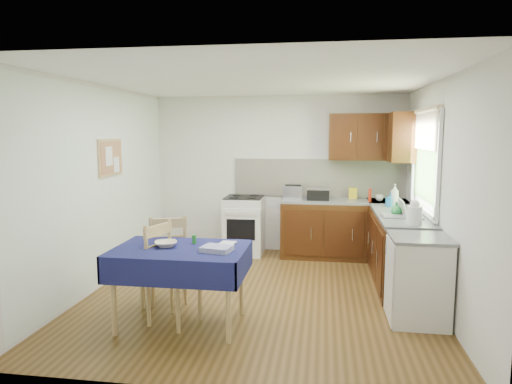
# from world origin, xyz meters

# --- Properties ---
(floor) EXTENTS (4.20, 4.20, 0.00)m
(floor) POSITION_xyz_m (0.00, 0.00, 0.00)
(floor) COLOR #4A3313
(floor) RESTS_ON ground
(ceiling) EXTENTS (4.00, 4.20, 0.02)m
(ceiling) POSITION_xyz_m (0.00, 0.00, 2.50)
(ceiling) COLOR white
(ceiling) RESTS_ON wall_back
(wall_back) EXTENTS (4.00, 0.02, 2.50)m
(wall_back) POSITION_xyz_m (0.00, 2.10, 1.25)
(wall_back) COLOR silver
(wall_back) RESTS_ON ground
(wall_front) EXTENTS (4.00, 0.02, 2.50)m
(wall_front) POSITION_xyz_m (0.00, -2.10, 1.25)
(wall_front) COLOR silver
(wall_front) RESTS_ON ground
(wall_left) EXTENTS (0.02, 4.20, 2.50)m
(wall_left) POSITION_xyz_m (-2.00, 0.00, 1.25)
(wall_left) COLOR white
(wall_left) RESTS_ON ground
(wall_right) EXTENTS (0.02, 4.20, 2.50)m
(wall_right) POSITION_xyz_m (2.00, 0.00, 1.25)
(wall_right) COLOR silver
(wall_right) RESTS_ON ground
(base_cabinets) EXTENTS (1.90, 2.30, 0.86)m
(base_cabinets) POSITION_xyz_m (1.36, 1.26, 0.43)
(base_cabinets) COLOR #351C09
(base_cabinets) RESTS_ON ground
(worktop_back) EXTENTS (1.90, 0.60, 0.04)m
(worktop_back) POSITION_xyz_m (1.05, 1.80, 0.88)
(worktop_back) COLOR slate
(worktop_back) RESTS_ON base_cabinets
(worktop_right) EXTENTS (0.60, 1.70, 0.04)m
(worktop_right) POSITION_xyz_m (1.70, 0.65, 0.88)
(worktop_right) COLOR slate
(worktop_right) RESTS_ON base_cabinets
(worktop_corner) EXTENTS (0.60, 0.60, 0.04)m
(worktop_corner) POSITION_xyz_m (1.70, 1.80, 0.88)
(worktop_corner) COLOR slate
(worktop_corner) RESTS_ON base_cabinets
(splashback) EXTENTS (2.70, 0.02, 0.60)m
(splashback) POSITION_xyz_m (0.65, 2.08, 1.20)
(splashback) COLOR white
(splashback) RESTS_ON wall_back
(upper_cabinets) EXTENTS (1.20, 0.85, 0.70)m
(upper_cabinets) POSITION_xyz_m (1.52, 1.80, 1.85)
(upper_cabinets) COLOR #351C09
(upper_cabinets) RESTS_ON wall_back
(stove) EXTENTS (0.60, 0.61, 0.92)m
(stove) POSITION_xyz_m (-0.50, 1.80, 0.46)
(stove) COLOR white
(stove) RESTS_ON ground
(window) EXTENTS (0.04, 1.48, 1.26)m
(window) POSITION_xyz_m (1.97, 0.70, 1.65)
(window) COLOR #2F5021
(window) RESTS_ON wall_right
(fridge) EXTENTS (0.58, 0.60, 0.89)m
(fridge) POSITION_xyz_m (1.70, -0.55, 0.44)
(fridge) COLOR white
(fridge) RESTS_ON ground
(corkboard) EXTENTS (0.04, 0.62, 0.47)m
(corkboard) POSITION_xyz_m (-1.97, 0.30, 1.60)
(corkboard) COLOR tan
(corkboard) RESTS_ON wall_left
(dining_table) EXTENTS (1.30, 0.88, 0.79)m
(dining_table) POSITION_xyz_m (-0.65, -0.98, 0.68)
(dining_table) COLOR #121042
(dining_table) RESTS_ON ground
(chair_far) EXTENTS (0.57, 0.57, 1.01)m
(chair_far) POSITION_xyz_m (-0.98, -0.39, 0.53)
(chair_far) COLOR tan
(chair_far) RESTS_ON ground
(chair_near) EXTENTS (0.57, 0.57, 1.01)m
(chair_near) POSITION_xyz_m (-0.78, -0.94, 0.54)
(chair_near) COLOR tan
(chair_near) RESTS_ON ground
(toaster) EXTENTS (0.29, 0.18, 0.22)m
(toaster) POSITION_xyz_m (0.27, 1.79, 1.00)
(toaster) COLOR silver
(toaster) RESTS_ON worktop_back
(sandwich_press) EXTENTS (0.33, 0.29, 0.19)m
(sandwich_press) POSITION_xyz_m (0.65, 1.75, 0.99)
(sandwich_press) COLOR black
(sandwich_press) RESTS_ON worktop_back
(sauce_bottle) EXTENTS (0.04, 0.04, 0.20)m
(sauce_bottle) POSITION_xyz_m (1.41, 1.65, 1.00)
(sauce_bottle) COLOR #B8250E
(sauce_bottle) RESTS_ON worktop_back
(yellow_packet) EXTENTS (0.13, 0.10, 0.17)m
(yellow_packet) POSITION_xyz_m (1.19, 1.94, 0.98)
(yellow_packet) COLOR gold
(yellow_packet) RESTS_ON worktop_back
(dish_rack) EXTENTS (0.46, 0.35, 0.22)m
(dish_rack) POSITION_xyz_m (1.68, 0.45, 0.93)
(dish_rack) COLOR gray
(dish_rack) RESTS_ON worktop_right
(kettle) EXTENTS (0.16, 0.16, 0.28)m
(kettle) POSITION_xyz_m (1.74, -0.01, 1.02)
(kettle) COLOR white
(kettle) RESTS_ON worktop_right
(cup) EXTENTS (0.14, 0.14, 0.09)m
(cup) POSITION_xyz_m (1.57, 1.74, 0.95)
(cup) COLOR white
(cup) RESTS_ON worktop_back
(soap_bottle_a) EXTENTS (0.13, 0.13, 0.31)m
(soap_bottle_a) POSITION_xyz_m (1.71, 1.25, 1.06)
(soap_bottle_a) COLOR white
(soap_bottle_a) RESTS_ON worktop_right
(soap_bottle_b) EXTENTS (0.13, 0.13, 0.20)m
(soap_bottle_b) POSITION_xyz_m (1.65, 1.24, 1.00)
(soap_bottle_b) COLOR #2179C1
(soap_bottle_b) RESTS_ON worktop_right
(soap_bottle_c) EXTENTS (0.17, 0.17, 0.17)m
(soap_bottle_c) POSITION_xyz_m (1.63, 0.55, 0.98)
(soap_bottle_c) COLOR green
(soap_bottle_c) RESTS_ON worktop_right
(plate_bowl) EXTENTS (0.28, 0.28, 0.05)m
(plate_bowl) POSITION_xyz_m (-0.81, -0.95, 0.82)
(plate_bowl) COLOR #EEE2C2
(plate_bowl) RESTS_ON dining_table
(book) EXTENTS (0.18, 0.23, 0.02)m
(book) POSITION_xyz_m (-0.30, -0.78, 0.80)
(book) COLOR white
(book) RESTS_ON dining_table
(spice_jar) EXTENTS (0.04, 0.04, 0.09)m
(spice_jar) POSITION_xyz_m (-0.56, -0.79, 0.83)
(spice_jar) COLOR #268C2D
(spice_jar) RESTS_ON dining_table
(tea_towel) EXTENTS (0.32, 0.27, 0.05)m
(tea_towel) POSITION_xyz_m (-0.26, -1.06, 0.81)
(tea_towel) COLOR navy
(tea_towel) RESTS_ON dining_table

